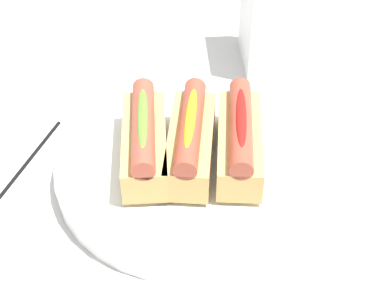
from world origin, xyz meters
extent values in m
plane|color=beige|center=(0.00, 0.00, 0.00)|extent=(2.40, 2.40, 0.00)
cylinder|color=white|center=(0.03, 0.00, 0.01)|extent=(0.32, 0.32, 0.02)
torus|color=white|center=(0.03, 0.00, 0.02)|extent=(0.32, 0.32, 0.01)
cube|color=tan|center=(0.03, -0.05, 0.05)|extent=(0.16, 0.07, 0.04)
cylinder|color=#B24C38|center=(0.03, -0.05, 0.08)|extent=(0.15, 0.05, 0.03)
ellipsoid|color=olive|center=(0.03, -0.05, 0.09)|extent=(0.11, 0.03, 0.01)
cube|color=tan|center=(0.03, 0.00, 0.05)|extent=(0.15, 0.05, 0.04)
cylinder|color=#A84733|center=(0.03, 0.00, 0.08)|extent=(0.15, 0.03, 0.03)
ellipsoid|color=gold|center=(0.03, 0.00, 0.09)|extent=(0.11, 0.01, 0.01)
cube|color=tan|center=(0.02, 0.06, 0.05)|extent=(0.15, 0.05, 0.04)
cylinder|color=#A84733|center=(0.02, 0.06, 0.08)|extent=(0.15, 0.03, 0.03)
ellipsoid|color=red|center=(0.02, 0.06, 0.09)|extent=(0.11, 0.01, 0.01)
cube|color=white|center=(-0.23, 0.08, 0.07)|extent=(0.12, 0.06, 0.15)
cylinder|color=black|center=(0.05, -0.21, 0.00)|extent=(0.21, 0.06, 0.01)
camera|label=1|loc=(0.53, 0.04, 0.50)|focal=54.71mm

